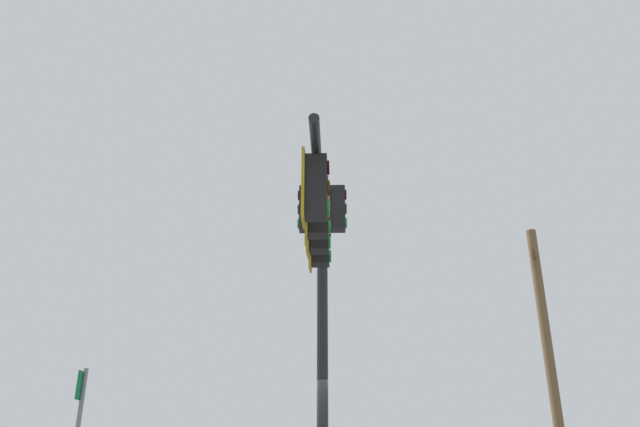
% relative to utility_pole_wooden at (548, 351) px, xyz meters
% --- Properties ---
extents(signal_mast_assembly, '(4.54, 0.97, 6.28)m').
position_rel_utility_pole_wooden_xyz_m(signal_mast_assembly, '(8.97, -7.26, 0.27)').
color(signal_mast_assembly, black).
rests_on(signal_mast_assembly, ground).
extents(utility_pole_wooden, '(2.20, 1.01, 8.24)m').
position_rel_utility_pole_wooden_xyz_m(utility_pole_wooden, '(0.00, 0.00, 0.00)').
color(utility_pole_wooden, brown).
rests_on(utility_pole_wooden, ground).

